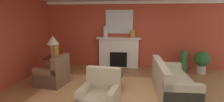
% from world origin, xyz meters
% --- Properties ---
extents(ground_plane, '(9.03, 9.03, 0.00)m').
position_xyz_m(ground_plane, '(0.00, 0.00, 0.00)').
color(ground_plane, olive).
extents(wall_fireplace, '(7.55, 0.12, 2.71)m').
position_xyz_m(wall_fireplace, '(0.00, 2.87, 1.35)').
color(wall_fireplace, '#B7422D').
rests_on(wall_fireplace, ground_plane).
extents(wall_window, '(0.12, 6.22, 2.71)m').
position_xyz_m(wall_window, '(-3.53, 0.30, 1.35)').
color(wall_window, '#B7422D').
rests_on(wall_window, ground_plane).
extents(crown_moulding, '(7.55, 0.08, 0.12)m').
position_xyz_m(crown_moulding, '(0.00, 2.79, 2.63)').
color(crown_moulding, white).
extents(area_rug, '(3.75, 2.28, 0.01)m').
position_xyz_m(area_rug, '(-0.56, 0.30, 0.01)').
color(area_rug, tan).
rests_on(area_rug, ground_plane).
extents(fireplace, '(1.80, 0.35, 1.24)m').
position_xyz_m(fireplace, '(-0.44, 2.66, 0.59)').
color(fireplace, white).
rests_on(fireplace, ground_plane).
extents(mantel_mirror, '(1.10, 0.04, 0.95)m').
position_xyz_m(mantel_mirror, '(-0.44, 2.78, 1.87)').
color(mantel_mirror, silver).
extents(sofa, '(1.00, 2.14, 0.85)m').
position_xyz_m(sofa, '(1.27, 0.26, 0.30)').
color(sofa, '#BCB299').
rests_on(sofa, ground_plane).
extents(armchair_near_window, '(0.91, 0.91, 0.95)m').
position_xyz_m(armchair_near_window, '(-2.23, 0.37, 0.31)').
color(armchair_near_window, brown).
rests_on(armchair_near_window, ground_plane).
extents(armchair_facing_fireplace, '(0.89, 0.89, 0.95)m').
position_xyz_m(armchair_facing_fireplace, '(-0.48, -1.02, 0.31)').
color(armchair_facing_fireplace, '#C1B293').
rests_on(armchair_facing_fireplace, ground_plane).
extents(coffee_table, '(1.00, 1.00, 0.45)m').
position_xyz_m(coffee_table, '(-0.56, 0.30, 0.34)').
color(coffee_table, '#3D2D1E').
rests_on(coffee_table, ground_plane).
extents(side_table, '(0.56, 0.56, 0.70)m').
position_xyz_m(side_table, '(-2.55, 1.14, 0.40)').
color(side_table, '#3D2D1E').
rests_on(side_table, ground_plane).
extents(table_lamp, '(0.44, 0.44, 0.75)m').
position_xyz_m(table_lamp, '(-2.55, 1.14, 1.22)').
color(table_lamp, beige).
rests_on(table_lamp, side_table).
extents(vase_on_side_table, '(0.18, 0.18, 0.44)m').
position_xyz_m(vase_on_side_table, '(-2.40, 1.02, 0.92)').
color(vase_on_side_table, '#B7892D').
rests_on(vase_on_side_table, side_table).
extents(vase_mantel_left, '(0.19, 0.19, 0.46)m').
position_xyz_m(vase_mantel_left, '(-0.99, 2.61, 1.47)').
color(vase_mantel_left, beige).
rests_on(vase_mantel_left, fireplace).
extents(vase_mantel_right, '(0.19, 0.19, 0.32)m').
position_xyz_m(vase_mantel_right, '(0.11, 2.61, 1.40)').
color(vase_mantel_right, '#B7892D').
rests_on(vase_mantel_right, fireplace).
extents(vase_tall_corner, '(0.27, 0.27, 0.78)m').
position_xyz_m(vase_tall_corner, '(2.08, 2.36, 0.39)').
color(vase_tall_corner, '#33703D').
rests_on(vase_tall_corner, ground_plane).
extents(book_red_cover, '(0.23, 0.22, 0.05)m').
position_xyz_m(book_red_cover, '(-0.40, 0.24, 0.48)').
color(book_red_cover, maroon).
rests_on(book_red_cover, coffee_table).
extents(potted_plant, '(0.56, 0.56, 0.83)m').
position_xyz_m(potted_plant, '(2.68, 2.21, 0.49)').
color(potted_plant, '#BCB29E').
rests_on(potted_plant, ground_plane).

